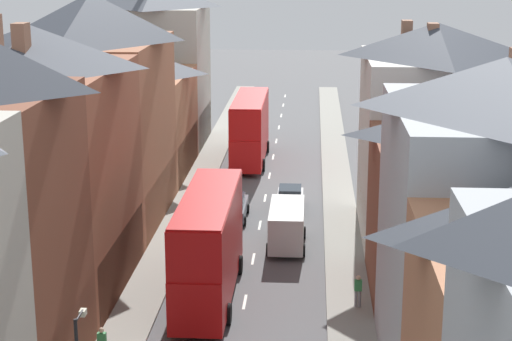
{
  "coord_description": "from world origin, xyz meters",
  "views": [
    {
      "loc": [
        3.12,
        -14.88,
        16.94
      ],
      "look_at": [
        -0.61,
        41.64,
        2.06
      ],
      "focal_mm": 60.0,
      "sensor_mm": 36.0,
      "label": 1
    }
  ],
  "objects_px": {
    "pedestrian_far_left": "(358,289)",
    "car_near_blue": "(290,198)",
    "delivery_van": "(287,225)",
    "double_decker_bus_lead": "(250,128)",
    "double_decker_bus_mid_street": "(209,244)",
    "car_near_silver": "(233,207)"
  },
  "relations": [
    {
      "from": "car_near_silver",
      "to": "delivery_van",
      "type": "xyz_separation_m",
      "value": [
        3.6,
        -4.87,
        0.51
      ]
    },
    {
      "from": "car_near_blue",
      "to": "delivery_van",
      "type": "bearing_deg",
      "value": -90.0
    },
    {
      "from": "double_decker_bus_lead",
      "to": "delivery_van",
      "type": "bearing_deg",
      "value": -79.81
    },
    {
      "from": "double_decker_bus_lead",
      "to": "pedestrian_far_left",
      "type": "height_order",
      "value": "double_decker_bus_lead"
    },
    {
      "from": "pedestrian_far_left",
      "to": "car_near_blue",
      "type": "bearing_deg",
      "value": 103.04
    },
    {
      "from": "car_near_silver",
      "to": "pedestrian_far_left",
      "type": "distance_m",
      "value": 15.42
    },
    {
      "from": "double_decker_bus_mid_street",
      "to": "car_near_blue",
      "type": "xyz_separation_m",
      "value": [
        3.61,
        14.97,
        -2.02
      ]
    },
    {
      "from": "delivery_van",
      "to": "car_near_silver",
      "type": "bearing_deg",
      "value": 126.44
    },
    {
      "from": "car_near_blue",
      "to": "double_decker_bus_lead",
      "type": "bearing_deg",
      "value": 105.68
    },
    {
      "from": "delivery_van",
      "to": "pedestrian_far_left",
      "type": "bearing_deg",
      "value": -67.03
    },
    {
      "from": "car_near_blue",
      "to": "delivery_van",
      "type": "xyz_separation_m",
      "value": [
        0.0,
        -7.23,
        0.54
      ]
    },
    {
      "from": "double_decker_bus_lead",
      "to": "double_decker_bus_mid_street",
      "type": "height_order",
      "value": "same"
    },
    {
      "from": "delivery_van",
      "to": "pedestrian_far_left",
      "type": "height_order",
      "value": "delivery_van"
    },
    {
      "from": "car_near_blue",
      "to": "car_near_silver",
      "type": "xyz_separation_m",
      "value": [
        -3.6,
        -2.36,
        0.03
      ]
    },
    {
      "from": "delivery_van",
      "to": "pedestrian_far_left",
      "type": "xyz_separation_m",
      "value": [
        3.69,
        -8.71,
        -0.3
      ]
    },
    {
      "from": "car_near_blue",
      "to": "pedestrian_far_left",
      "type": "height_order",
      "value": "pedestrian_far_left"
    },
    {
      "from": "pedestrian_far_left",
      "to": "double_decker_bus_lead",
      "type": "bearing_deg",
      "value": 104.23
    },
    {
      "from": "double_decker_bus_mid_street",
      "to": "pedestrian_far_left",
      "type": "relative_size",
      "value": 6.71
    },
    {
      "from": "double_decker_bus_mid_street",
      "to": "delivery_van",
      "type": "height_order",
      "value": "double_decker_bus_mid_street"
    },
    {
      "from": "car_near_blue",
      "to": "delivery_van",
      "type": "distance_m",
      "value": 7.25
    },
    {
      "from": "double_decker_bus_mid_street",
      "to": "car_near_blue",
      "type": "height_order",
      "value": "double_decker_bus_mid_street"
    },
    {
      "from": "double_decker_bus_mid_street",
      "to": "car_near_blue",
      "type": "bearing_deg",
      "value": 76.44
    }
  ]
}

